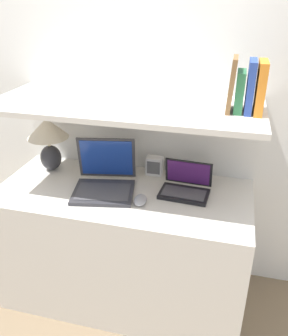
# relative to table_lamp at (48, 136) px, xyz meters

# --- Properties ---
(ground_plane) EXTENTS (12.00, 12.00, 0.00)m
(ground_plane) POSITION_rel_table_lamp_xyz_m (0.50, -0.47, -0.96)
(ground_plane) COLOR #7A664C
(wall_back) EXTENTS (6.00, 0.05, 2.40)m
(wall_back) POSITION_rel_table_lamp_xyz_m (0.50, 0.23, 0.24)
(wall_back) COLOR white
(wall_back) RESTS_ON ground_plane
(desk) EXTENTS (1.40, 0.63, 0.74)m
(desk) POSITION_rel_table_lamp_xyz_m (0.50, -0.15, -0.59)
(desk) COLOR silver
(desk) RESTS_ON ground_plane
(back_riser) EXTENTS (1.40, 0.04, 1.19)m
(back_riser) POSITION_rel_table_lamp_xyz_m (0.50, 0.18, -0.36)
(back_riser) COLOR white
(back_riser) RESTS_ON ground_plane
(shelf) EXTENTS (1.40, 0.57, 0.03)m
(shelf) POSITION_rel_table_lamp_xyz_m (0.50, -0.08, 0.25)
(shelf) COLOR silver
(shelf) RESTS_ON back_riser
(table_lamp) EXTENTS (0.24, 0.24, 0.33)m
(table_lamp) POSITION_rel_table_lamp_xyz_m (0.00, 0.00, 0.00)
(table_lamp) COLOR #2D2D33
(table_lamp) RESTS_ON desk
(laptop_large) EXTENTS (0.38, 0.37, 0.27)m
(laptop_large) POSITION_rel_table_lamp_xyz_m (0.40, -0.16, -0.16)
(laptop_large) COLOR #333338
(laptop_large) RESTS_ON desk
(laptop_small) EXTENTS (0.27, 0.21, 0.17)m
(laptop_small) POSITION_rel_table_lamp_xyz_m (0.84, -0.09, -0.18)
(laptop_small) COLOR black
(laptop_small) RESTS_ON desk
(computer_mouse) EXTENTS (0.08, 0.11, 0.04)m
(computer_mouse) POSITION_rel_table_lamp_xyz_m (0.63, -0.25, -0.20)
(computer_mouse) COLOR #99999E
(computer_mouse) RESTS_ON desk
(router_box) EXTENTS (0.10, 0.06, 0.11)m
(router_box) POSITION_rel_table_lamp_xyz_m (0.63, 0.09, -0.16)
(router_box) COLOR white
(router_box) RESTS_ON desk
(book_orange) EXTENTS (0.04, 0.17, 0.24)m
(book_orange) POSITION_rel_table_lamp_xyz_m (1.15, -0.08, 0.38)
(book_orange) COLOR orange
(book_orange) RESTS_ON shelf
(book_blue) EXTENTS (0.03, 0.16, 0.24)m
(book_blue) POSITION_rel_table_lamp_xyz_m (1.11, -0.08, 0.38)
(book_blue) COLOR #284293
(book_blue) RESTS_ON shelf
(book_green) EXTENTS (0.04, 0.14, 0.19)m
(book_green) POSITION_rel_table_lamp_xyz_m (1.06, -0.08, 0.35)
(book_green) COLOR #2D7042
(book_green) RESTS_ON shelf
(book_brown) EXTENTS (0.03, 0.16, 0.25)m
(book_brown) POSITION_rel_table_lamp_xyz_m (1.02, -0.08, 0.38)
(book_brown) COLOR brown
(book_brown) RESTS_ON shelf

